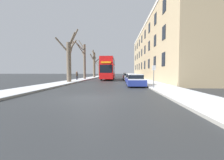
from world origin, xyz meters
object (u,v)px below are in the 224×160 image
at_px(parked_car_4, 126,76).
at_px(street_sign_post, 154,75).
at_px(parked_car_1, 131,78).
at_px(oncoming_van, 108,73).
at_px(parked_car_2, 129,77).
at_px(bare_tree_left_1, 84,60).
at_px(bare_tree_left_2, 94,64).
at_px(pedestrian_left_sidewalk, 77,75).
at_px(double_decker_bus, 108,68).
at_px(parked_car_3, 127,76).
at_px(bare_tree_left_0, 69,58).
at_px(bare_tree_left_3, 99,68).
at_px(parked_car_0, 135,81).

bearing_deg(parked_car_4, street_sign_post, -86.95).
bearing_deg(street_sign_post, parked_car_1, 98.71).
height_order(parked_car_1, oncoming_van, oncoming_van).
distance_m(parked_car_2, street_sign_post, 15.13).
bearing_deg(bare_tree_left_1, bare_tree_left_2, 88.84).
distance_m(parked_car_2, pedestrian_left_sidewalk, 10.09).
relative_size(bare_tree_left_2, double_decker_bus, 0.78).
relative_size(bare_tree_left_1, parked_car_3, 2.11).
bearing_deg(parked_car_4, pedestrian_left_sidewalk, -131.77).
relative_size(bare_tree_left_0, bare_tree_left_2, 1.00).
height_order(bare_tree_left_3, parked_car_4, bare_tree_left_3).
bearing_deg(pedestrian_left_sidewalk, bare_tree_left_1, -175.29).
relative_size(oncoming_van, pedestrian_left_sidewalk, 3.22).
relative_size(parked_car_0, parked_car_2, 0.93).
bearing_deg(parked_car_3, double_decker_bus, -152.21).
bearing_deg(double_decker_bus, parked_car_0, -74.56).
xyz_separation_m(double_decker_bus, oncoming_van, (-1.28, 15.89, -1.30)).
height_order(bare_tree_left_1, parked_car_2, bare_tree_left_1).
distance_m(bare_tree_left_3, parked_car_2, 27.87).
distance_m(bare_tree_left_1, street_sign_post, 22.02).
distance_m(parked_car_0, parked_car_2, 12.25).
bearing_deg(parked_car_4, parked_car_1, -90.00).
bearing_deg(bare_tree_left_2, parked_car_2, -58.97).
distance_m(double_decker_bus, oncoming_van, 15.99).
relative_size(bare_tree_left_3, pedestrian_left_sidewalk, 3.53).
relative_size(parked_car_0, parked_car_3, 1.00).
bearing_deg(parked_car_0, bare_tree_left_3, 103.76).
distance_m(bare_tree_left_3, parked_car_4, 18.03).
relative_size(parked_car_0, oncoming_van, 0.73).
xyz_separation_m(bare_tree_left_0, street_sign_post, (10.74, -8.27, -2.39)).
distance_m(bare_tree_left_2, parked_car_3, 14.40).
bearing_deg(double_decker_bus, street_sign_post, -72.77).
relative_size(pedestrian_left_sidewalk, street_sign_post, 0.80).
distance_m(parked_car_3, street_sign_post, 20.32).
relative_size(bare_tree_left_1, double_decker_bus, 0.82).
xyz_separation_m(double_decker_bus, parked_car_1, (4.21, -8.99, -1.94)).
relative_size(bare_tree_left_3, parked_car_0, 1.51).
relative_size(bare_tree_left_3, parked_car_1, 1.51).
relative_size(bare_tree_left_1, parked_car_0, 2.10).
height_order(parked_car_0, parked_car_3, parked_car_3).
xyz_separation_m(pedestrian_left_sidewalk, street_sign_post, (11.47, -14.73, 0.32)).
distance_m(bare_tree_left_2, oncoming_van, 5.86).
relative_size(bare_tree_left_3, oncoming_van, 1.10).
height_order(bare_tree_left_2, pedestrian_left_sidewalk, bare_tree_left_2).
bearing_deg(double_decker_bus, bare_tree_left_2, 112.30).
xyz_separation_m(bare_tree_left_0, parked_car_0, (9.35, -5.46, -3.04)).
relative_size(bare_tree_left_0, oncoming_van, 1.44).
distance_m(parked_car_1, parked_car_2, 6.00).
distance_m(parked_car_4, street_sign_post, 26.06).
bearing_deg(parked_car_2, bare_tree_left_0, -144.05).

